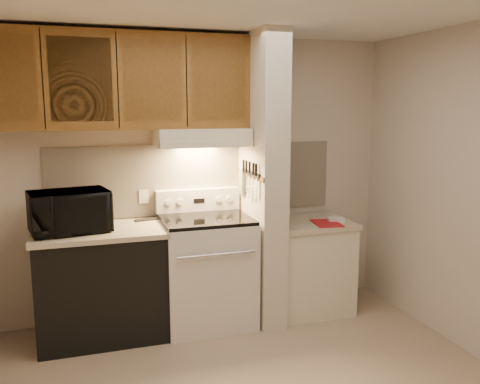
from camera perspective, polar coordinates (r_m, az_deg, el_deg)
name	(u,v)px	position (r m, az deg, el deg)	size (l,w,h in m)	color
ceiling	(251,1)	(3.19, 1.22, 20.70)	(3.60, 3.60, 0.00)	white
wall_back	(196,177)	(4.62, -4.95, 1.68)	(3.60, 0.02, 2.50)	beige
backsplash	(196,179)	(4.61, -4.91, 1.48)	(2.60, 0.02, 0.63)	#F2E4CB
range_body	(206,272)	(4.47, -3.79, -8.98)	(0.76, 0.65, 0.92)	silver
oven_window	(216,280)	(4.17, -2.71, -9.80)	(0.50, 0.01, 0.30)	black
oven_handle	(217,255)	(4.07, -2.59, -7.05)	(0.02, 0.02, 0.65)	silver
cooktop	(206,219)	(4.35, -3.86, -3.04)	(0.74, 0.64, 0.03)	black
range_backguard	(198,200)	(4.59, -4.74, -0.89)	(0.76, 0.08, 0.20)	silver
range_display	(199,201)	(4.55, -4.62, -0.98)	(0.10, 0.01, 0.04)	black
range_knob_left_outer	(168,203)	(4.50, -8.08, -1.19)	(0.05, 0.05, 0.02)	silver
range_knob_left_inner	(179,202)	(4.51, -6.83, -1.11)	(0.05, 0.05, 0.02)	silver
range_knob_right_inner	(219,200)	(4.59, -2.43, -0.86)	(0.05, 0.05, 0.02)	silver
range_knob_right_outer	(229,199)	(4.62, -1.23, -0.79)	(0.05, 0.05, 0.02)	silver
dishwasher_front	(102,286)	(4.38, -15.24, -10.10)	(1.00, 0.63, 0.87)	black
left_countertop	(99,232)	(4.25, -15.51, -4.30)	(1.04, 0.67, 0.04)	beige
spoon_rest	(146,220)	(4.47, -10.51, -3.08)	(0.19, 0.06, 0.01)	black
teal_jar	(104,217)	(4.45, -15.04, -2.74)	(0.09, 0.09, 0.10)	#255F61
outlet	(144,197)	(4.54, -10.76, -0.52)	(0.08, 0.01, 0.12)	silver
microwave	(69,212)	(4.19, -18.62, -2.10)	(0.59, 0.40, 0.33)	black
partition_pillar	(262,180)	(4.43, 2.52, 1.37)	(0.22, 0.70, 2.50)	beige
pillar_trim	(250,175)	(4.39, 1.11, 1.95)	(0.01, 0.70, 0.04)	brown
knife_strip	(251,173)	(4.33, 1.25, 2.12)	(0.02, 0.42, 0.04)	black
knife_blade_a	(256,188)	(4.18, 1.86, 0.46)	(0.01, 0.04, 0.16)	silver
knife_handle_a	(256,170)	(4.18, 1.81, 2.52)	(0.02, 0.02, 0.10)	black
knife_blade_b	(253,187)	(4.27, 1.46, 0.51)	(0.01, 0.04, 0.18)	silver
knife_handle_b	(253,169)	(4.24, 1.50, 2.63)	(0.02, 0.02, 0.10)	black
knife_blade_c	(249,187)	(4.36, 1.04, 0.57)	(0.01, 0.04, 0.20)	silver
knife_handle_c	(250,167)	(4.33, 1.09, 2.77)	(0.02, 0.02, 0.10)	black
knife_blade_d	(247,184)	(4.42, 0.76, 0.96)	(0.01, 0.04, 0.16)	silver
knife_handle_d	(246,166)	(4.41, 0.72, 2.91)	(0.02, 0.02, 0.10)	black
knife_blade_e	(243,183)	(4.51, 0.38, 1.00)	(0.01, 0.04, 0.18)	silver
knife_handle_e	(244,165)	(4.48, 0.40, 3.02)	(0.02, 0.02, 0.10)	black
oven_mitt	(242,181)	(4.55, 0.21, 1.20)	(0.03, 0.09, 0.22)	slate
right_cab_base	(308,268)	(4.80, 7.65, -8.42)	(0.70, 0.60, 0.81)	silver
right_countertop	(309,223)	(4.69, 7.77, -3.48)	(0.74, 0.64, 0.04)	beige
red_folder	(327,223)	(4.60, 9.71, -3.47)	(0.23, 0.31, 0.01)	red
white_box	(336,220)	(4.69, 10.74, -3.06)	(0.14, 0.10, 0.04)	white
range_hood	(201,137)	(4.37, -4.36, 6.17)	(0.78, 0.44, 0.15)	silver
hood_lip	(207,144)	(4.17, -3.67, 5.39)	(0.78, 0.04, 0.06)	silver
upper_cabinets	(116,81)	(4.30, -13.76, 12.01)	(2.18, 0.33, 0.77)	brown
cab_door_a	(2,78)	(4.16, -25.12, 11.47)	(0.46, 0.01, 0.63)	brown
cab_gap_a	(42,79)	(4.13, -21.30, 11.74)	(0.01, 0.01, 0.73)	black
cab_door_b	(81,80)	(4.13, -17.44, 11.95)	(0.46, 0.01, 0.63)	brown
cab_gap_b	(118,80)	(4.14, -13.59, 12.11)	(0.01, 0.01, 0.73)	black
cab_door_c	(153,81)	(4.17, -9.77, 12.22)	(0.46, 0.01, 0.63)	brown
cab_gap_c	(187,81)	(4.22, -6.02, 12.28)	(0.01, 0.01, 0.73)	black
cab_door_d	(219,82)	(4.29, -2.38, 12.28)	(0.46, 0.01, 0.63)	brown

